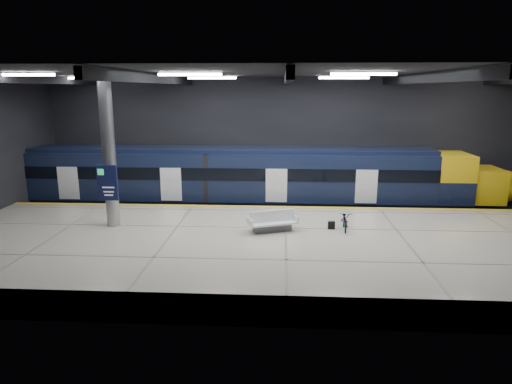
{
  "coord_description": "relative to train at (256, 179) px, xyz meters",
  "views": [
    {
      "loc": [
        -0.21,
        -20.99,
        7.3
      ],
      "look_at": [
        -1.5,
        1.5,
        2.2
      ],
      "focal_mm": 32.0,
      "sensor_mm": 36.0,
      "label": 1
    }
  ],
  "objects": [
    {
      "name": "ground",
      "position": [
        1.7,
        -5.5,
        -2.06
      ],
      "size": [
        30.0,
        30.0,
        0.0
      ],
      "primitive_type": "plane",
      "color": "black",
      "rests_on": "ground"
    },
    {
      "name": "safety_strip",
      "position": [
        1.7,
        -2.75,
        -0.95
      ],
      "size": [
        30.0,
        0.4,
        0.01
      ],
      "primitive_type": "cube",
      "color": "gold",
      "rests_on": "platform"
    },
    {
      "name": "platform",
      "position": [
        1.7,
        -8.0,
        -1.51
      ],
      "size": [
        30.0,
        11.0,
        1.1
      ],
      "primitive_type": "cube",
      "color": "beige",
      "rests_on": "ground"
    },
    {
      "name": "info_column",
      "position": [
        -6.3,
        -6.52,
        2.4
      ],
      "size": [
        0.9,
        0.78,
        6.9
      ],
      "color": "#9EA0A5",
      "rests_on": "platform"
    },
    {
      "name": "train",
      "position": [
        0.0,
        0.0,
        0.0
      ],
      "size": [
        29.4,
        2.84,
        3.79
      ],
      "color": "black",
      "rests_on": "ground"
    },
    {
      "name": "room_shell",
      "position": [
        1.7,
        -5.49,
        3.66
      ],
      "size": [
        30.1,
        16.1,
        8.05
      ],
      "color": "black",
      "rests_on": "ground"
    },
    {
      "name": "pannier_bag",
      "position": [
        3.78,
        -6.52,
        -0.78
      ],
      "size": [
        0.31,
        0.2,
        0.35
      ],
      "primitive_type": "cube",
      "rotation": [
        0.0,
        0.0,
        0.08
      ],
      "color": "black",
      "rests_on": "platform"
    },
    {
      "name": "bicycle",
      "position": [
        4.38,
        -6.52,
        -0.53
      ],
      "size": [
        0.67,
        1.67,
        0.86
      ],
      "primitive_type": "imported",
      "rotation": [
        0.0,
        0.0,
        -0.06
      ],
      "color": "#99999E",
      "rests_on": "platform"
    },
    {
      "name": "rails",
      "position": [
        1.7,
        0.0,
        -1.98
      ],
      "size": [
        30.0,
        1.52,
        0.16
      ],
      "color": "gray",
      "rests_on": "ground"
    },
    {
      "name": "bench",
      "position": [
        1.1,
        -7.0,
        -0.62
      ],
      "size": [
        2.34,
        1.6,
        0.96
      ],
      "rotation": [
        0.0,
        0.0,
        0.36
      ],
      "color": "#595B60",
      "rests_on": "platform"
    }
  ]
}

